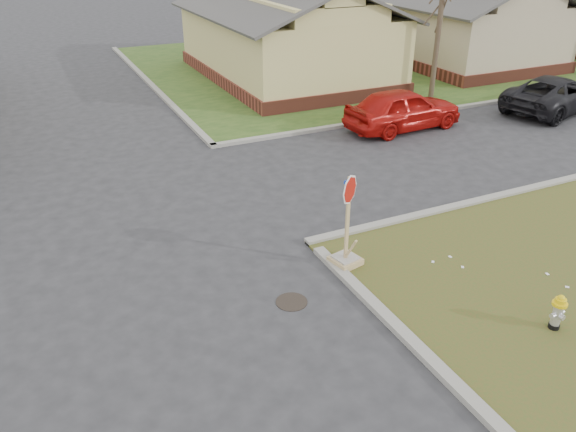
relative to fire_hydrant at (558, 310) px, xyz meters
name	(u,v)px	position (x,y,z in m)	size (l,w,h in m)	color
ground	(177,317)	(-6.23, 3.37, -0.45)	(120.00, 120.00, 0.00)	#272729
verge_far_right	(456,51)	(15.77, 21.37, -0.43)	(37.00, 19.00, 0.05)	#2A4A1A
curbs	(127,211)	(-6.23, 8.37, -0.45)	(80.00, 40.00, 0.12)	gray
manhole	(292,302)	(-4.03, 2.87, -0.45)	(0.64, 0.64, 0.01)	black
side_house_yellow	(285,32)	(3.77, 19.87, 1.74)	(7.60, 11.60, 4.70)	brown
side_house_tan	(451,19)	(13.77, 19.87, 1.74)	(7.60, 11.60, 4.70)	brown
tree_mid_right	(436,49)	(7.77, 13.57, 1.70)	(0.22, 0.22, 4.20)	#3C2E23
fire_hydrant	(558,310)	(0.00, 0.00, 0.00)	(0.27, 0.27, 0.73)	black
stop_sign	(346,246)	(-2.37, 3.59, 0.06)	(0.60, 0.59, 2.13)	tan
red_sedan	(403,109)	(4.31, 10.85, 0.31)	(1.80, 4.47, 1.52)	#AF100C
dark_pickup	(556,94)	(11.19, 10.09, 0.25)	(2.33, 5.06, 1.41)	black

